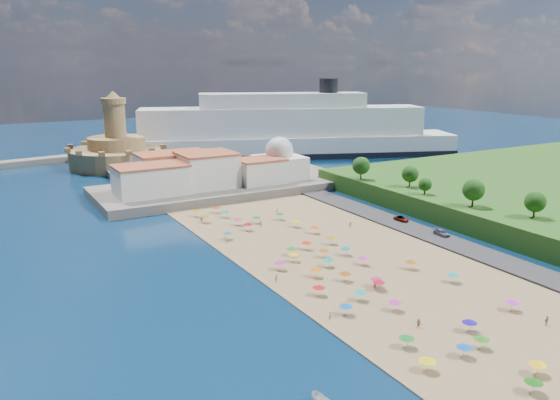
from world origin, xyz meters
TOP-DOWN VIEW (x-y plane):
  - ground at (0.00, 0.00)m, footprint 700.00×700.00m
  - terrace at (10.00, 73.00)m, footprint 90.00×36.00m
  - jetty at (-12.00, 108.00)m, footprint 18.00×70.00m
  - waterfront_buildings at (-3.05, 73.64)m, footprint 57.00×29.00m
  - domed_building at (30.00, 71.00)m, footprint 16.00×16.00m
  - fortress at (-12.00, 138.00)m, footprint 40.00×40.00m
  - cruise_ship at (63.79, 126.96)m, footprint 164.85×83.89m
  - beach_parasols at (-1.55, -11.09)m, footprint 30.92×116.45m
  - beachgoers at (-1.38, -0.46)m, footprint 40.18×97.84m
  - parked_cars at (36.00, -3.54)m, footprint 2.41×54.46m
  - hillside_trees at (48.99, -3.66)m, footprint 14.37×108.45m

SIDE VIEW (x-z plane):
  - ground at x=0.00m, z-range 0.00..0.00m
  - beachgoers at x=-1.38m, z-range 0.20..2.07m
  - jetty at x=-12.00m, z-range 0.00..2.40m
  - parked_cars at x=36.00m, z-range 0.65..2.09m
  - terrace at x=10.00m, z-range 0.00..3.00m
  - beach_parasols at x=-1.55m, z-range 1.05..3.25m
  - fortress at x=-12.00m, z-range -9.52..22.88m
  - waterfront_buildings at x=-3.05m, z-range 2.38..13.38m
  - domed_building at x=30.00m, z-range 1.47..16.47m
  - hillside_trees at x=48.99m, z-range 6.33..13.87m
  - cruise_ship at x=63.79m, z-range -7.45..29.13m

